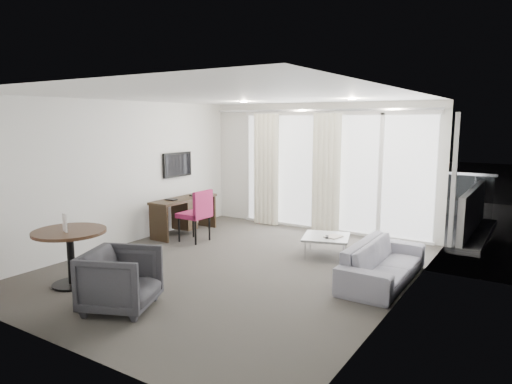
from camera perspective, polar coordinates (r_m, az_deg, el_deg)
The scene contains 27 objects.
floor at distance 7.16m, azimuth -2.61°, elevation -9.36°, with size 5.00×6.00×0.00m, color #413D38.
ceiling at distance 6.81m, azimuth -2.77°, elevation 11.89°, with size 5.00×6.00×0.00m, color white.
wall_left at distance 8.54m, azimuth -16.55°, elevation 2.19°, with size 0.00×6.00×2.60m, color silver.
wall_right at distance 5.81m, azimuth 17.91°, elevation -0.88°, with size 0.00×6.00×2.60m, color silver.
wall_front at distance 4.77m, azimuth -23.91°, elevation -3.29°, with size 5.00×0.00×2.60m, color silver.
window_panel at distance 9.34m, azimuth 9.46°, elevation 2.37°, with size 4.00×0.02×2.38m, color white, non-canonical shape.
window_frame at distance 9.32m, azimuth 9.42°, elevation 2.36°, with size 4.10×0.06×2.44m, color white, non-canonical shape.
curtain_left at distance 9.85m, azimuth 1.28°, elevation 2.82°, with size 0.60×0.20×2.38m, color beige, non-canonical shape.
curtain_right at distance 9.21m, azimuth 8.77°, elevation 2.29°, with size 0.60×0.20×2.38m, color beige, non-canonical shape.
curtain_track at distance 9.25m, azimuth 7.51°, elevation 10.11°, with size 4.80×0.04×0.04m, color #B2B2B7, non-canonical shape.
downlight_a at distance 8.64m, azimuth -1.51°, elevation 11.20°, with size 0.12×0.12×0.02m, color #FFE0B2.
downlight_b at distance 7.67m, azimuth 11.89°, elevation 11.31°, with size 0.12×0.12×0.02m, color #FFE0B2.
desk at distance 9.25m, azimuth -8.94°, elevation -2.96°, with size 0.48×1.53×0.72m, color black, non-canonical shape.
tv at distance 9.51m, azimuth -9.79°, elevation 3.39°, with size 0.05×0.80×0.50m, color black, non-canonical shape.
desk_chair at distance 8.61m, azimuth -7.75°, elevation -2.93°, with size 0.53×0.50×0.98m, color #941E4B, non-canonical shape.
round_table at distance 6.79m, azimuth -22.12°, elevation -7.63°, with size 0.97×0.97×0.78m, color #372214, non-canonical shape.
menu_card at distance 6.63m, azimuth -22.70°, elevation -5.08°, with size 0.13×0.02×0.25m, color white, non-canonical shape.
tub_armchair at distance 5.77m, azimuth -16.53°, elevation -10.47°, with size 0.78×0.81×0.74m, color #2F2F33.
coffee_table at distance 7.79m, azimuth 8.75°, elevation -6.66°, with size 0.75×0.75×0.34m, color gray, non-canonical shape.
remote at distance 7.65m, azimuth 8.87°, elevation -5.46°, with size 0.05×0.15×0.02m, color black, non-canonical shape.
magazine at distance 7.70m, azimuth 9.66°, elevation -5.39°, with size 0.24×0.30×0.02m, color gray, non-canonical shape.
sofa at distance 6.72m, azimuth 15.59°, elevation -8.46°, with size 1.88×0.74×0.55m, color gray.
terrace_slab at distance 10.94m, azimuth 12.41°, elevation -3.46°, with size 5.60×3.00×0.12m, color #4D4D50.
rattan_chair_a at distance 10.03m, azimuth 13.44°, elevation -1.67°, with size 0.61×0.61×0.89m, color brown, non-canonical shape.
rattan_chair_b at distance 10.06m, azimuth 17.95°, elevation -2.08°, with size 0.55×0.55×0.80m, color brown, non-canonical shape.
rattan_table at distance 10.04m, azimuth 17.07°, elevation -3.12°, with size 0.44×0.44×0.44m, color brown, non-canonical shape.
balustrade at distance 12.19m, azimuth 14.85°, elevation 0.39°, with size 5.50×0.06×1.05m, color #B2B2B7, non-canonical shape.
Camera 1 is at (3.92, -5.56, 2.25)m, focal length 32.00 mm.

